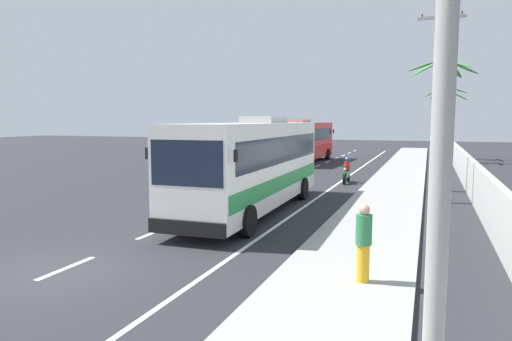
% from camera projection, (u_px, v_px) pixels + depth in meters
% --- Properties ---
extents(ground_plane, '(160.00, 160.00, 0.00)m').
position_uv_depth(ground_plane, '(60.00, 271.00, 11.63)').
color(ground_plane, '#28282D').
extents(sidewalk_kerb, '(3.20, 90.00, 0.14)m').
position_uv_depth(sidewalk_kerb, '(379.00, 213.00, 18.57)').
color(sidewalk_kerb, '#999993').
rests_on(sidewalk_kerb, ground).
extents(lane_markings, '(3.72, 71.00, 0.01)m').
position_uv_depth(lane_markings, '(300.00, 191.00, 24.60)').
color(lane_markings, white).
rests_on(lane_markings, ground).
extents(boundary_wall, '(0.24, 60.00, 1.82)m').
position_uv_depth(boundary_wall, '(476.00, 184.00, 20.88)').
color(boundary_wall, '#B2B2AD').
rests_on(boundary_wall, ground).
extents(coach_bus_foreground, '(3.12, 11.81, 3.92)m').
position_uv_depth(coach_bus_foreground, '(254.00, 162.00, 19.04)').
color(coach_bus_foreground, silver).
rests_on(coach_bus_foreground, ground).
extents(coach_bus_far_lane, '(3.29, 11.07, 3.81)m').
position_uv_depth(coach_bus_far_lane, '(303.00, 140.00, 41.12)').
color(coach_bus_far_lane, red).
rests_on(coach_bus_far_lane, ground).
extents(motorcycle_beside_bus, '(0.56, 1.96, 1.55)m').
position_uv_depth(motorcycle_beside_bus, '(347.00, 172.00, 27.76)').
color(motorcycle_beside_bus, black).
rests_on(motorcycle_beside_bus, ground).
extents(pedestrian_near_kerb, '(0.36, 0.36, 1.76)m').
position_uv_depth(pedestrian_near_kerb, '(364.00, 241.00, 10.35)').
color(pedestrian_near_kerb, gold).
rests_on(pedestrian_near_kerb, sidewalk_kerb).
extents(utility_pole_nearest, '(2.08, 0.24, 8.74)m').
position_uv_depth(utility_pole_nearest, '(446.00, 44.00, 4.91)').
color(utility_pole_nearest, '#9E9E99').
rests_on(utility_pole_nearest, ground).
extents(utility_pole_mid, '(2.03, 0.24, 9.78)m').
position_uv_depth(utility_pole_mid, '(439.00, 91.00, 20.65)').
color(utility_pole_mid, '#9E9E99').
rests_on(utility_pole_mid, ground).
extents(palm_nearest, '(3.94, 3.73, 7.18)m').
position_uv_depth(palm_nearest, '(444.00, 108.00, 44.12)').
color(palm_nearest, brown).
rests_on(palm_nearest, ground).
extents(palm_second, '(3.26, 3.38, 6.57)m').
position_uv_depth(palm_second, '(447.00, 107.00, 40.37)').
color(palm_second, brown).
rests_on(palm_second, ground).
extents(palm_third, '(3.57, 3.52, 7.14)m').
position_uv_depth(palm_third, '(442.00, 94.00, 24.08)').
color(palm_third, brown).
rests_on(palm_third, ground).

